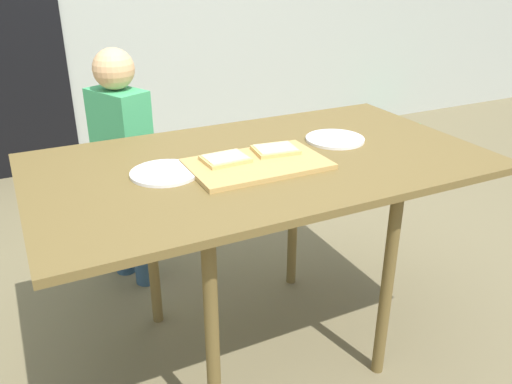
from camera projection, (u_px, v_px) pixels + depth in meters
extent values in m
plane|color=#726748|center=(261.00, 343.00, 1.98)|extent=(16.00, 16.00, 0.00)
cube|color=brown|center=(261.00, 163.00, 1.68)|extent=(1.44, 0.81, 0.02)
cylinder|color=brown|center=(212.00, 340.00, 1.46)|extent=(0.04, 0.04, 0.72)
cylinder|color=brown|center=(387.00, 285.00, 1.71)|extent=(0.04, 0.04, 0.72)
cylinder|color=brown|center=(151.00, 242.00, 1.96)|extent=(0.04, 0.04, 0.72)
cylinder|color=brown|center=(293.00, 210.00, 2.20)|extent=(0.04, 0.04, 0.72)
cube|color=tan|center=(257.00, 164.00, 1.62)|extent=(0.42, 0.26, 0.02)
cube|color=#DCB062|center=(225.00, 159.00, 1.62)|extent=(0.14, 0.11, 0.01)
cube|color=beige|center=(225.00, 157.00, 1.61)|extent=(0.13, 0.10, 0.00)
cube|color=#DCB062|center=(275.00, 150.00, 1.69)|extent=(0.15, 0.12, 0.01)
cube|color=beige|center=(276.00, 148.00, 1.69)|extent=(0.13, 0.11, 0.00)
cylinder|color=white|center=(165.00, 173.00, 1.56)|extent=(0.20, 0.20, 0.01)
cylinder|color=white|center=(335.00, 139.00, 1.84)|extent=(0.20, 0.20, 0.01)
cylinder|color=#2F4B61|center=(121.00, 225.00, 2.33)|extent=(0.09, 0.09, 0.48)
cylinder|color=#2F4B61|center=(142.00, 234.00, 2.25)|extent=(0.09, 0.09, 0.48)
cube|color=#3FA566|center=(121.00, 136.00, 2.12)|extent=(0.23, 0.28, 0.38)
sphere|color=#E7B07A|center=(114.00, 69.00, 2.01)|extent=(0.16, 0.16, 0.16)
cylinder|color=#26BA64|center=(404.00, 128.00, 4.35)|extent=(0.33, 0.33, 0.04)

